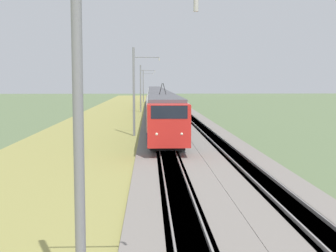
% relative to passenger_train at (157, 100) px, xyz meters
% --- Properties ---
extents(ballast_main, '(240.00, 4.40, 0.30)m').
position_rel_passenger_train_xyz_m(ballast_main, '(-20.97, 0.00, -2.26)').
color(ballast_main, gray).
rests_on(ballast_main, ground).
extents(ballast_adjacent, '(240.00, 4.40, 0.30)m').
position_rel_passenger_train_xyz_m(ballast_adjacent, '(-20.97, -4.42, -2.26)').
color(ballast_adjacent, gray).
rests_on(ballast_adjacent, ground).
extents(track_main, '(240.00, 1.57, 0.45)m').
position_rel_passenger_train_xyz_m(track_main, '(-20.97, 0.00, -2.25)').
color(track_main, '#4C4238').
rests_on(track_main, ground).
extents(track_adjacent, '(240.00, 1.57, 0.45)m').
position_rel_passenger_train_xyz_m(track_adjacent, '(-20.97, -4.42, -2.25)').
color(track_adjacent, '#4C4238').
rests_on(track_adjacent, ground).
extents(grass_verge, '(240.00, 12.78, 0.12)m').
position_rel_passenger_train_xyz_m(grass_verge, '(-20.97, 6.20, -2.35)').
color(grass_verge, '#99934C').
rests_on(grass_verge, ground).
extents(passenger_train, '(87.20, 2.95, 5.13)m').
position_rel_passenger_train_xyz_m(passenger_train, '(0.00, 0.00, 0.00)').
color(passenger_train, red).
rests_on(passenger_train, ground).
extents(catenary_mast_near, '(0.22, 2.56, 7.94)m').
position_rel_passenger_train_xyz_m(catenary_mast_near, '(-63.90, 2.66, 1.70)').
color(catenary_mast_near, slate).
rests_on(catenary_mast_near, ground).
extents(catenary_mast_mid, '(0.22, 2.56, 8.45)m').
position_rel_passenger_train_xyz_m(catenary_mast_mid, '(-29.15, 2.66, 1.96)').
color(catenary_mast_mid, slate).
rests_on(catenary_mast_mid, ground).
extents(catenary_mast_far, '(0.22, 2.56, 8.03)m').
position_rel_passenger_train_xyz_m(catenary_mast_far, '(5.61, 2.66, 1.75)').
color(catenary_mast_far, slate).
rests_on(catenary_mast_far, ground).
extents(catenary_mast_distant, '(0.22, 2.56, 8.09)m').
position_rel_passenger_train_xyz_m(catenary_mast_distant, '(40.36, 2.66, 1.78)').
color(catenary_mast_distant, slate).
rests_on(catenary_mast_distant, ground).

